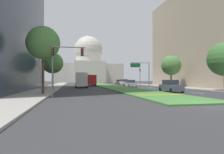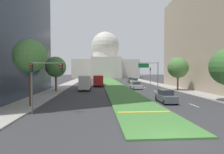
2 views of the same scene
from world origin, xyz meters
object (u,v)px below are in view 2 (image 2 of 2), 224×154
(traffic_light_near_left, at_px, (40,76))
(sedan_midblock, at_px, (136,86))
(overhead_guide_sign, at_px, (151,69))
(traffic_light_far_right, at_px, (150,74))
(sedan_distant, at_px, (134,81))
(capitol_building, at_px, (105,61))
(sedan_lead_stopped, at_px, (166,97))
(street_tree_right_mid, at_px, (178,68))
(street_tree_left_mid, at_px, (56,67))
(box_truck_delivery, at_px, (85,83))
(city_bus, at_px, (98,79))
(sedan_far_horizon, at_px, (131,80))
(street_tree_left_near, at_px, (30,56))

(traffic_light_near_left, xyz_separation_m, sedan_midblock, (14.51, 24.84, -3.01))
(overhead_guide_sign, height_order, sedan_midblock, overhead_guide_sign)
(traffic_light_far_right, bearing_deg, sedan_distant, 142.01)
(capitol_building, xyz_separation_m, traffic_light_far_right, (11.12, -60.22, -6.90))
(traffic_light_near_left, distance_m, sedan_lead_stopped, 16.12)
(street_tree_right_mid, bearing_deg, overhead_guide_sign, 105.52)
(sedan_lead_stopped, relative_size, sedan_distant, 0.91)
(street_tree_left_mid, relative_size, box_truck_delivery, 1.11)
(street_tree_left_mid, bearing_deg, overhead_guide_sign, 25.54)
(capitol_building, bearing_deg, city_bus, -94.09)
(capitol_building, relative_size, sedan_distant, 7.93)
(sedan_far_horizon, distance_m, city_bus, 19.51)
(street_tree_right_mid, xyz_separation_m, sedan_lead_stopped, (-7.78, -14.55, -4.08))
(overhead_guide_sign, relative_size, city_bus, 0.59)
(capitol_building, height_order, sedan_midblock, capitol_building)
(street_tree_left_mid, xyz_separation_m, sedan_distant, (19.99, 20.73, -4.15))
(traffic_light_far_right, relative_size, overhead_guide_sign, 0.80)
(capitol_building, bearing_deg, sedan_distant, -83.05)
(traffic_light_near_left, relative_size, box_truck_delivery, 0.81)
(traffic_light_far_right, height_order, sedan_far_horizon, traffic_light_far_right)
(traffic_light_near_left, bearing_deg, sedan_lead_stopped, 21.19)
(street_tree_right_mid, bearing_deg, street_tree_left_mid, -179.74)
(box_truck_delivery, bearing_deg, capitol_building, 84.40)
(traffic_light_far_right, relative_size, street_tree_right_mid, 0.73)
(street_tree_left_near, xyz_separation_m, sedan_far_horizon, (19.93, 46.71, -5.23))
(box_truck_delivery, bearing_deg, street_tree_right_mid, -6.89)
(street_tree_right_mid, xyz_separation_m, city_bus, (-16.77, 14.78, -3.12))
(street_tree_left_near, relative_size, sedan_midblock, 1.76)
(street_tree_left_near, distance_m, street_tree_left_mid, 16.40)
(capitol_building, relative_size, street_tree_left_near, 4.76)
(traffic_light_near_left, height_order, sedan_midblock, traffic_light_near_left)
(overhead_guide_sign, bearing_deg, sedan_midblock, -130.24)
(city_bus, bearing_deg, overhead_guide_sign, -16.90)
(sedan_midblock, relative_size, sedan_distant, 0.95)
(street_tree_left_near, distance_m, city_bus, 32.56)
(city_bus, bearing_deg, traffic_light_near_left, -99.37)
(overhead_guide_sign, relative_size, sedan_lead_stopped, 1.50)
(traffic_light_near_left, xyz_separation_m, street_tree_left_mid, (-2.77, 20.16, 1.21))
(traffic_light_near_left, xyz_separation_m, box_truck_delivery, (2.90, 22.65, -2.12))
(street_tree_left_mid, height_order, box_truck_delivery, street_tree_left_mid)
(traffic_light_far_right, distance_m, overhead_guide_sign, 7.13)
(street_tree_left_mid, bearing_deg, sedan_distant, 46.05)
(sedan_midblock, xyz_separation_m, sedan_distant, (2.70, 16.06, 0.07))
(sedan_midblock, bearing_deg, sedan_distant, 80.44)
(sedan_midblock, distance_m, sedan_distant, 16.29)
(street_tree_left_mid, distance_m, box_truck_delivery, 7.03)
(overhead_guide_sign, xyz_separation_m, box_truck_delivery, (-16.71, -8.21, -2.96))
(sedan_lead_stopped, relative_size, sedan_far_horizon, 0.95)
(street_tree_right_mid, distance_m, sedan_midblock, 10.11)
(sedan_distant, xyz_separation_m, city_bus, (-11.43, -5.84, 0.91))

